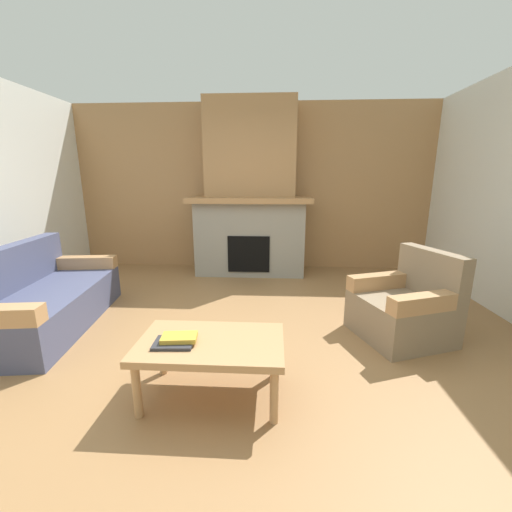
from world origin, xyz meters
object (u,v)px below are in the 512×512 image
object	(u,v)px
armchair	(405,308)
coffee_table	(211,348)
fireplace	(250,201)
couch	(42,300)

from	to	relation	value
armchair	coffee_table	world-z (taller)	armchair
fireplace	armchair	xyz separation A→B (m)	(1.67, -2.19, -0.87)
fireplace	coffee_table	distance (m)	3.28
couch	armchair	world-z (taller)	same
couch	coffee_table	xyz separation A→B (m)	(1.96, -1.00, 0.09)
couch	coffee_table	distance (m)	2.21
fireplace	couch	size ratio (longest dim) A/B	1.43
fireplace	couch	xyz separation A→B (m)	(-2.00, -2.19, -0.88)
fireplace	coffee_table	bearing A→B (deg)	-90.67
couch	armchair	bearing A→B (deg)	-0.05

